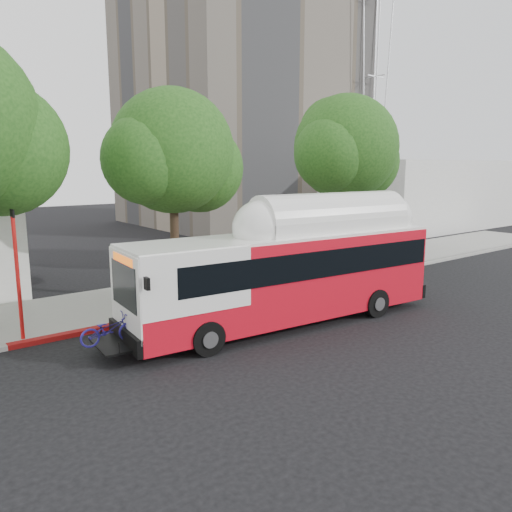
# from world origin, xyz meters

# --- Properties ---
(ground) EXTENTS (120.00, 120.00, 0.00)m
(ground) POSITION_xyz_m (0.00, 0.00, 0.00)
(ground) COLOR black
(ground) RESTS_ON ground
(sidewalk) EXTENTS (60.00, 5.00, 0.15)m
(sidewalk) POSITION_xyz_m (0.00, 6.50, 0.07)
(sidewalk) COLOR gray
(sidewalk) RESTS_ON ground
(curb_strip) EXTENTS (60.00, 0.30, 0.15)m
(curb_strip) POSITION_xyz_m (0.00, 3.90, 0.07)
(curb_strip) COLOR gray
(curb_strip) RESTS_ON ground
(red_curb_segment) EXTENTS (10.00, 0.32, 0.16)m
(red_curb_segment) POSITION_xyz_m (-3.00, 3.90, 0.08)
(red_curb_segment) COLOR maroon
(red_curb_segment) RESTS_ON ground
(street_tree_mid) EXTENTS (5.75, 5.00, 8.62)m
(street_tree_mid) POSITION_xyz_m (-0.59, 6.06, 5.91)
(street_tree_mid) COLOR #2D2116
(street_tree_mid) RESTS_ON ground
(street_tree_right) EXTENTS (6.21, 5.40, 9.18)m
(street_tree_right) POSITION_xyz_m (9.44, 5.86, 6.26)
(street_tree_right) COLOR #2D2116
(street_tree_right) RESTS_ON ground
(apartment_tower) EXTENTS (18.00, 18.00, 37.00)m
(apartment_tower) POSITION_xyz_m (18.00, 28.00, 17.62)
(apartment_tower) COLOR gray
(apartment_tower) RESTS_ON ground
(horizon_block) EXTENTS (20.00, 12.00, 6.00)m
(horizon_block) POSITION_xyz_m (30.00, 16.00, 3.00)
(horizon_block) COLOR silver
(horizon_block) RESTS_ON ground
(transit_bus) EXTENTS (12.58, 3.45, 3.68)m
(transit_bus) POSITION_xyz_m (0.53, 0.58, 1.72)
(transit_bus) COLOR red
(transit_bus) RESTS_ON ground
(signal_pole) EXTENTS (0.12, 0.40, 4.24)m
(signal_pole) POSITION_xyz_m (-7.46, 4.19, 2.18)
(signal_pole) COLOR red
(signal_pole) RESTS_ON ground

